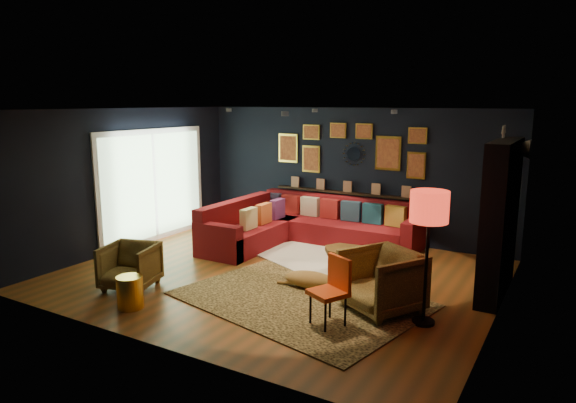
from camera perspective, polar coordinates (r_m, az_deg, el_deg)
The scene contains 20 objects.
floor at distance 8.25m, azimuth -1.09°, elevation -8.18°, with size 6.50×6.50×0.00m, color brown.
room_walls at distance 7.87m, azimuth -1.13°, elevation 2.84°, with size 6.50×6.50×6.50m.
sectional at distance 9.96m, azimuth 1.30°, elevation -2.86°, with size 3.41×2.69×0.86m.
ledge at distance 10.33m, azimuth 6.64°, elevation 0.96°, with size 3.20×0.12×0.04m, color black.
gallery_wall at distance 10.25m, azimuth 6.77°, elevation 5.89°, with size 3.15×0.04×1.02m.
sunburst_mirror at distance 10.22m, azimuth 7.34°, elevation 5.25°, with size 0.47×0.16×0.47m.
fireplace at distance 7.80m, azimuth 22.41°, elevation -2.35°, with size 0.31×1.60×2.20m.
deer_head at distance 8.13m, azimuth 23.77°, elevation 5.43°, with size 0.50×0.28×0.45m.
sliding_door at distance 10.40m, azimuth -14.66°, elevation 1.74°, with size 0.06×2.80×2.20m.
ceiling_spots at distance 8.49m, azimuth 1.70°, elevation 9.99°, with size 3.30×2.50×0.06m.
shag_rug at distance 9.13m, azimuth 2.70°, elevation -6.17°, with size 2.03×1.48×0.03m, color white.
leopard_rug at distance 7.28m, azimuth 1.33°, elevation -10.80°, with size 3.21×2.29×0.02m, color tan.
coffee_table at distance 8.09m, azimuth 6.73°, elevation -5.89°, with size 0.98×0.82×0.43m.
pouf at distance 9.77m, azimuth -4.20°, elevation -3.89°, with size 0.54×0.54×0.35m, color #A21B1B.
armchair_left at distance 7.95m, azimuth -17.17°, elevation -6.66°, with size 0.71×0.67×0.74m, color #B7913F.
armchair_right at distance 6.88m, azimuth 10.37°, elevation -8.39°, with size 0.87×0.82×0.90m, color #B7913F.
gold_stool at distance 7.26m, azimuth -17.14°, elevation -9.60°, with size 0.35×0.35×0.43m, color gold.
orange_chair at distance 6.37m, azimuth 5.00°, elevation -9.30°, with size 0.54×0.54×0.86m.
floor_lamp at distance 6.35m, azimuth 15.41°, elevation -1.19°, with size 0.46×0.46×1.68m.
dog at distance 7.63m, azimuth 2.48°, elevation -8.33°, with size 1.08×0.53×0.34m, color #B08041, non-canonical shape.
Camera 1 is at (4.06, -6.65, 2.72)m, focal length 32.00 mm.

